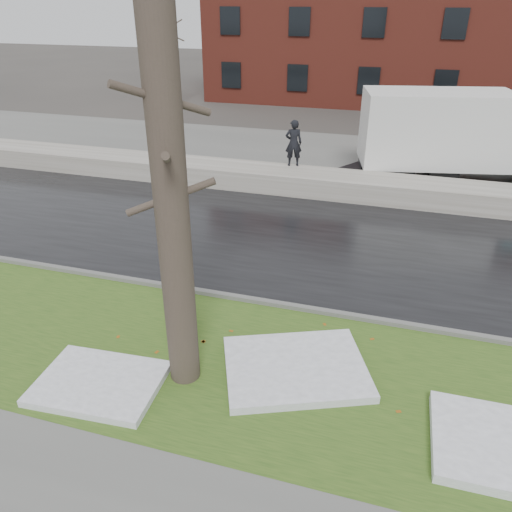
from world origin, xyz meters
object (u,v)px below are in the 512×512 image
(worker, at_px, (294,143))
(fire_hydrant, at_px, (184,311))
(tree, at_px, (171,202))
(box_truck, at_px, (464,136))

(worker, bearing_deg, fire_hydrant, 70.65)
(fire_hydrant, distance_m, tree, 3.31)
(box_truck, bearing_deg, fire_hydrant, -129.00)
(box_truck, height_order, worker, box_truck)
(fire_hydrant, distance_m, worker, 9.82)
(box_truck, xyz_separation_m, worker, (-5.92, -2.09, -0.18))
(box_truck, bearing_deg, worker, -172.73)
(fire_hydrant, height_order, worker, worker)
(tree, bearing_deg, fire_hydrant, 114.29)
(worker, bearing_deg, box_truck, -179.50)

